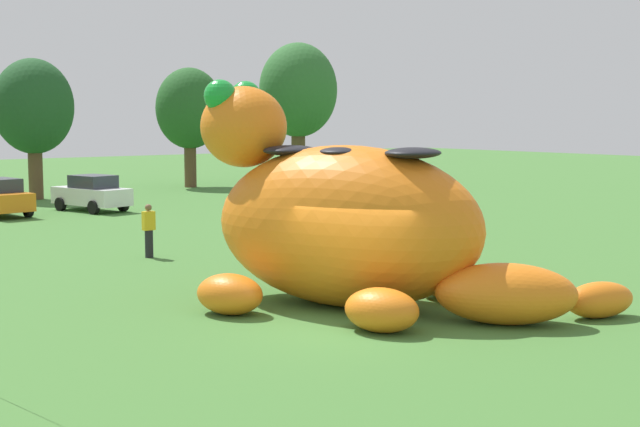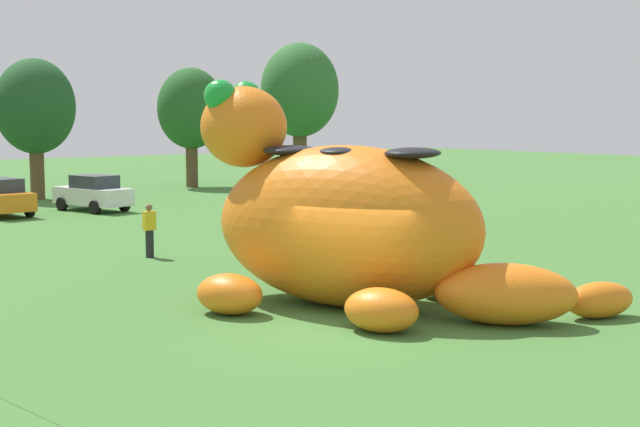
{
  "view_description": "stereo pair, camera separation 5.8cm",
  "coord_description": "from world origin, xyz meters",
  "px_view_note": "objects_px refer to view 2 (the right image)",
  "views": [
    {
      "loc": [
        -11.67,
        -14.61,
        4.46
      ],
      "look_at": [
        1.48,
        2.45,
        2.11
      ],
      "focal_mm": 49.96,
      "sensor_mm": 36.0,
      "label": 1
    },
    {
      "loc": [
        -11.62,
        -14.65,
        4.46
      ],
      "look_at": [
        1.48,
        2.45,
        2.11
      ],
      "focal_mm": 49.96,
      "sensor_mm": 36.0,
      "label": 2
    }
  ],
  "objects_px": {
    "giant_inflatable_creature": "(347,224)",
    "car_white": "(93,193)",
    "spectator_by_cars": "(366,224)",
    "spectator_mid_field": "(149,231)"
  },
  "relations": [
    {
      "from": "car_white",
      "to": "giant_inflatable_creature",
      "type": "bearing_deg",
      "value": -99.3
    },
    {
      "from": "spectator_mid_field",
      "to": "spectator_by_cars",
      "type": "relative_size",
      "value": 1.0
    },
    {
      "from": "giant_inflatable_creature",
      "to": "spectator_mid_field",
      "type": "distance_m",
      "value": 9.53
    },
    {
      "from": "giant_inflatable_creature",
      "to": "car_white",
      "type": "relative_size",
      "value": 2.11
    },
    {
      "from": "spectator_mid_field",
      "to": "spectator_by_cars",
      "type": "distance_m",
      "value": 7.19
    },
    {
      "from": "car_white",
      "to": "spectator_by_cars",
      "type": "distance_m",
      "value": 17.42
    },
    {
      "from": "giant_inflatable_creature",
      "to": "car_white",
      "type": "height_order",
      "value": "giant_inflatable_creature"
    },
    {
      "from": "spectator_by_cars",
      "to": "spectator_mid_field",
      "type": "bearing_deg",
      "value": 156.52
    },
    {
      "from": "giant_inflatable_creature",
      "to": "car_white",
      "type": "distance_m",
      "value": 24.2
    },
    {
      "from": "giant_inflatable_creature",
      "to": "spectator_mid_field",
      "type": "bearing_deg",
      "value": 92.31
    }
  ]
}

